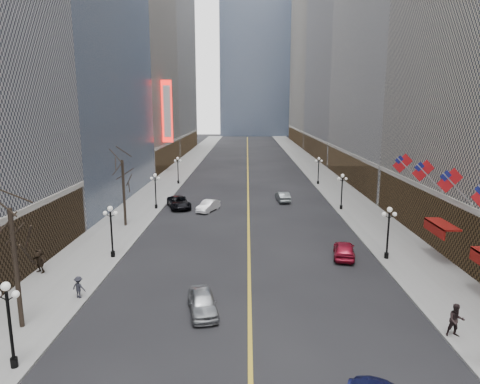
{
  "coord_description": "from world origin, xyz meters",
  "views": [
    {
      "loc": [
        -0.22,
        -5.05,
        12.93
      ],
      "look_at": [
        -0.56,
        16.45,
        8.62
      ],
      "focal_mm": 32.0,
      "sensor_mm": 36.0,
      "label": 1
    }
  ],
  "objects_px": {
    "streetlamp_east_2": "(342,188)",
    "car_sb_far": "(283,197)",
    "streetlamp_west_0": "(9,316)",
    "streetlamp_west_1": "(111,226)",
    "car_nb_near": "(203,302)",
    "car_nb_mid": "(208,206)",
    "streetlamp_west_2": "(155,187)",
    "streetlamp_east_3": "(319,168)",
    "streetlamp_east_1": "(388,227)",
    "car_sb_mid": "(344,249)",
    "streetlamp_west_3": "(178,167)",
    "car_nb_far": "(179,202)"
  },
  "relations": [
    {
      "from": "streetlamp_east_2",
      "to": "car_nb_mid",
      "type": "bearing_deg",
      "value": -177.17
    },
    {
      "from": "streetlamp_east_2",
      "to": "streetlamp_west_3",
      "type": "height_order",
      "value": "same"
    },
    {
      "from": "streetlamp_east_2",
      "to": "car_nb_mid",
      "type": "xyz_separation_m",
      "value": [
        -16.85,
        -0.83,
        -2.22
      ]
    },
    {
      "from": "car_nb_far",
      "to": "streetlamp_east_2",
      "type": "bearing_deg",
      "value": -21.11
    },
    {
      "from": "car_nb_near",
      "to": "car_nb_mid",
      "type": "distance_m",
      "value": 27.09
    },
    {
      "from": "streetlamp_east_2",
      "to": "streetlamp_west_2",
      "type": "relative_size",
      "value": 1.0
    },
    {
      "from": "streetlamp_west_3",
      "to": "streetlamp_west_0",
      "type": "bearing_deg",
      "value": -90.0
    },
    {
      "from": "streetlamp_west_0",
      "to": "streetlamp_east_1",
      "type": "bearing_deg",
      "value": 34.14
    },
    {
      "from": "streetlamp_east_1",
      "to": "car_nb_mid",
      "type": "xyz_separation_m",
      "value": [
        -16.85,
        17.17,
        -2.22
      ]
    },
    {
      "from": "streetlamp_east_2",
      "to": "car_sb_far",
      "type": "xyz_separation_m",
      "value": [
        -7.01,
        4.82,
        -2.2
      ]
    },
    {
      "from": "streetlamp_west_0",
      "to": "car_nb_far",
      "type": "bearing_deg",
      "value": 85.41
    },
    {
      "from": "car_sb_far",
      "to": "streetlamp_west_1",
      "type": "bearing_deg",
      "value": 47.77
    },
    {
      "from": "streetlamp_west_0",
      "to": "car_nb_far",
      "type": "height_order",
      "value": "streetlamp_west_0"
    },
    {
      "from": "streetlamp_west_1",
      "to": "car_nb_near",
      "type": "height_order",
      "value": "streetlamp_west_1"
    },
    {
      "from": "car_nb_mid",
      "to": "car_sb_mid",
      "type": "xyz_separation_m",
      "value": [
        13.32,
        -16.67,
        0.06
      ]
    },
    {
      "from": "streetlamp_west_2",
      "to": "streetlamp_west_3",
      "type": "distance_m",
      "value": 18.0
    },
    {
      "from": "streetlamp_west_0",
      "to": "car_nb_far",
      "type": "xyz_separation_m",
      "value": [
        2.8,
        34.85,
        -2.14
      ]
    },
    {
      "from": "streetlamp_east_2",
      "to": "car_sb_mid",
      "type": "xyz_separation_m",
      "value": [
        -3.53,
        -17.5,
        -2.16
      ]
    },
    {
      "from": "streetlamp_west_1",
      "to": "car_sb_mid",
      "type": "distance_m",
      "value": 20.19
    },
    {
      "from": "streetlamp_west_3",
      "to": "car_sb_far",
      "type": "distance_m",
      "value": 21.3
    },
    {
      "from": "streetlamp_west_1",
      "to": "car_nb_far",
      "type": "distance_m",
      "value": 19.17
    },
    {
      "from": "streetlamp_east_2",
      "to": "car_sb_far",
      "type": "relative_size",
      "value": 1.06
    },
    {
      "from": "streetlamp_west_3",
      "to": "car_sb_far",
      "type": "xyz_separation_m",
      "value": [
        16.59,
        -13.18,
        -2.2
      ]
    },
    {
      "from": "streetlamp_west_3",
      "to": "car_nb_far",
      "type": "distance_m",
      "value": 17.51
    },
    {
      "from": "streetlamp_east_1",
      "to": "streetlamp_west_1",
      "type": "bearing_deg",
      "value": 180.0
    },
    {
      "from": "streetlamp_east_1",
      "to": "car_nb_far",
      "type": "relative_size",
      "value": 0.83
    },
    {
      "from": "streetlamp_west_2",
      "to": "car_nb_near",
      "type": "xyz_separation_m",
      "value": [
        8.8,
        -27.84,
        -2.18
      ]
    },
    {
      "from": "streetlamp_east_1",
      "to": "streetlamp_west_2",
      "type": "bearing_deg",
      "value": 142.67
    },
    {
      "from": "streetlamp_east_3",
      "to": "car_nb_near",
      "type": "distance_m",
      "value": 48.22
    },
    {
      "from": "streetlamp_west_0",
      "to": "streetlamp_east_2",
      "type": "bearing_deg",
      "value": 55.23
    },
    {
      "from": "streetlamp_east_1",
      "to": "car_nb_mid",
      "type": "height_order",
      "value": "streetlamp_east_1"
    },
    {
      "from": "streetlamp_east_2",
      "to": "streetlamp_west_1",
      "type": "xyz_separation_m",
      "value": [
        -23.6,
        -18.0,
        0.0
      ]
    },
    {
      "from": "car_nb_far",
      "to": "car_sb_far",
      "type": "distance_m",
      "value": 14.35
    },
    {
      "from": "streetlamp_west_2",
      "to": "car_sb_mid",
      "type": "xyz_separation_m",
      "value": [
        20.07,
        -17.5,
        -2.16
      ]
    },
    {
      "from": "streetlamp_east_2",
      "to": "car_nb_near",
      "type": "relative_size",
      "value": 1.06
    },
    {
      "from": "car_nb_far",
      "to": "car_sb_far",
      "type": "height_order",
      "value": "car_nb_far"
    },
    {
      "from": "streetlamp_west_2",
      "to": "car_nb_mid",
      "type": "xyz_separation_m",
      "value": [
        6.75,
        -0.83,
        -2.22
      ]
    },
    {
      "from": "streetlamp_east_1",
      "to": "car_nb_mid",
      "type": "distance_m",
      "value": 24.16
    },
    {
      "from": "car_sb_mid",
      "to": "car_nb_near",
      "type": "bearing_deg",
      "value": 53.12
    },
    {
      "from": "streetlamp_east_3",
      "to": "car_nb_near",
      "type": "height_order",
      "value": "streetlamp_east_3"
    },
    {
      "from": "streetlamp_west_1",
      "to": "streetlamp_west_2",
      "type": "height_order",
      "value": "same"
    },
    {
      "from": "streetlamp_east_3",
      "to": "car_sb_mid",
      "type": "relative_size",
      "value": 1.03
    },
    {
      "from": "streetlamp_west_0",
      "to": "car_sb_mid",
      "type": "bearing_deg",
      "value": 39.42
    },
    {
      "from": "streetlamp_east_2",
      "to": "streetlamp_west_0",
      "type": "relative_size",
      "value": 1.0
    },
    {
      "from": "streetlamp_west_0",
      "to": "car_sb_mid",
      "type": "relative_size",
      "value": 1.03
    },
    {
      "from": "streetlamp_west_3",
      "to": "car_nb_near",
      "type": "height_order",
      "value": "streetlamp_west_3"
    },
    {
      "from": "car_nb_mid",
      "to": "car_sb_far",
      "type": "bearing_deg",
      "value": 51.82
    },
    {
      "from": "streetlamp_west_2",
      "to": "car_sb_mid",
      "type": "distance_m",
      "value": 26.72
    },
    {
      "from": "streetlamp_west_2",
      "to": "car_nb_far",
      "type": "bearing_deg",
      "value": 16.82
    },
    {
      "from": "streetlamp_east_1",
      "to": "car_sb_mid",
      "type": "bearing_deg",
      "value": 171.92
    }
  ]
}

